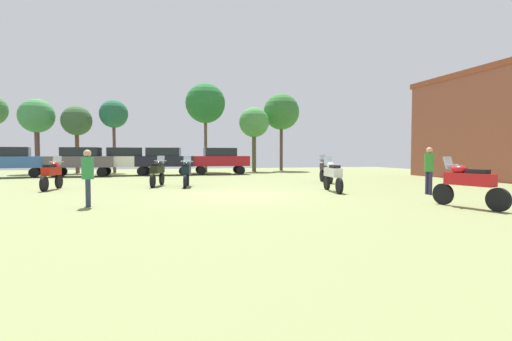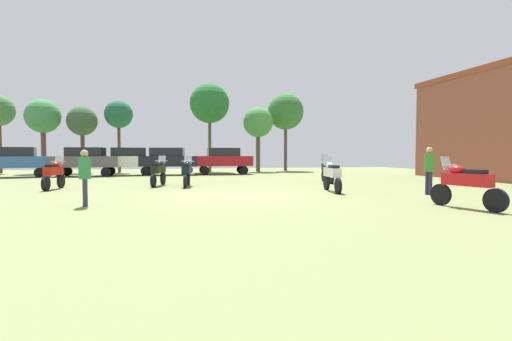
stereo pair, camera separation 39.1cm
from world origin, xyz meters
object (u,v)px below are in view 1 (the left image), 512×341
(tree_2, at_px, (205,104))
(tree_4, at_px, (77,121))
(car_4, at_px, (9,160))
(tree_7, at_px, (36,117))
(motorcycle_9, at_px, (158,171))
(motorcycle_6, at_px, (468,183))
(person_1, at_px, (429,167))
(motorcycle_4, at_px, (333,174))
(motorcycle_5, at_px, (326,169))
(motorcycle_2, at_px, (186,172))
(car_2, at_px, (124,159))
(person_2, at_px, (88,174))
(car_3, at_px, (220,159))
(tree_1, at_px, (281,112))
(tree_5, at_px, (254,123))
(car_1, at_px, (81,159))
(tree_6, at_px, (114,115))
(motorcycle_3, at_px, (52,173))
(car_5, at_px, (164,159))

(tree_2, height_order, tree_4, tree_2)
(car_4, relative_size, tree_7, 0.78)
(motorcycle_9, height_order, car_4, car_4)
(motorcycle_6, distance_m, person_1, 3.62)
(motorcycle_4, distance_m, person_1, 3.67)
(car_4, bearing_deg, motorcycle_5, -127.32)
(motorcycle_2, height_order, car_2, car_2)
(person_2, bearing_deg, tree_2, -27.19)
(person_2, bearing_deg, car_3, -32.92)
(motorcycle_4, height_order, car_4, car_4)
(motorcycle_6, distance_m, tree_7, 30.18)
(tree_1, relative_size, tree_7, 1.20)
(tree_4, bearing_deg, tree_5, -3.06)
(car_1, relative_size, person_2, 2.61)
(motorcycle_6, bearing_deg, motorcycle_5, 75.77)
(tree_4, distance_m, tree_6, 2.87)
(tree_6, bearing_deg, person_2, -85.69)
(motorcycle_3, xyz_separation_m, car_3, (8.97, 10.42, 0.45))
(motorcycle_9, relative_size, car_2, 0.49)
(car_1, height_order, tree_4, tree_4)
(car_3, xyz_separation_m, person_1, (5.61, -16.05, -0.10))
(car_2, bearing_deg, motorcycle_3, 160.29)
(motorcycle_2, xyz_separation_m, car_2, (-3.73, 10.46, 0.46))
(motorcycle_3, relative_size, person_1, 1.16)
(car_2, bearing_deg, car_1, 93.54)
(motorcycle_9, distance_m, tree_2, 15.57)
(motorcycle_3, height_order, car_5, car_5)
(car_2, height_order, car_5, same)
(car_4, relative_size, tree_1, 0.65)
(motorcycle_3, bearing_deg, tree_7, 116.00)
(tree_6, bearing_deg, motorcycle_6, -62.74)
(person_2, height_order, tree_1, tree_1)
(motorcycle_2, bearing_deg, tree_2, 87.87)
(motorcycle_3, relative_size, car_1, 0.48)
(motorcycle_3, bearing_deg, tree_6, 94.73)
(car_3, bearing_deg, tree_7, 72.56)
(car_4, distance_m, person_2, 17.55)
(tree_2, height_order, tree_7, tree_2)
(motorcycle_5, xyz_separation_m, tree_7, (-18.06, 14.14, 3.73))
(tree_1, distance_m, tree_7, 20.23)
(motorcycle_2, relative_size, tree_4, 0.41)
(motorcycle_9, distance_m, tree_1, 18.67)
(person_1, xyz_separation_m, tree_7, (-19.38, 20.58, 3.39))
(car_2, relative_size, tree_6, 0.76)
(tree_6, bearing_deg, tree_5, -3.89)
(motorcycle_4, height_order, person_2, person_2)
(tree_4, height_order, tree_7, tree_7)
(motorcycle_9, xyz_separation_m, person_1, (10.15, -6.42, 0.35))
(motorcycle_3, xyz_separation_m, person_1, (14.58, -5.63, 0.35))
(tree_1, bearing_deg, tree_7, -179.41)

